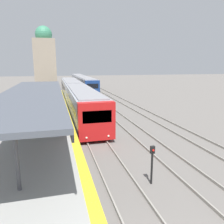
{
  "coord_description": "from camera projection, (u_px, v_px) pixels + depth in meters",
  "views": [
    {
      "loc": [
        -2.81,
        -3.17,
        5.6
      ],
      "look_at": [
        1.86,
        14.52,
        1.68
      ],
      "focal_mm": 35.0,
      "sensor_mm": 36.0,
      "label": 1
    }
  ],
  "objects": [
    {
      "name": "distant_domed_building",
      "position": [
        45.0,
        61.0,
        46.19
      ],
      "size": [
        4.44,
        4.44,
        13.58
      ],
      "color": "gray",
      "rests_on": "ground_plane"
    },
    {
      "name": "signal_post_near",
      "position": [
        152.0,
        161.0,
        10.3
      ],
      "size": [
        0.2,
        0.21,
        1.92
      ],
      "color": "black",
      "rests_on": "ground_plane"
    },
    {
      "name": "person_on_platform",
      "position": [
        63.0,
        122.0,
        14.81
      ],
      "size": [
        0.4,
        0.22,
        1.66
      ],
      "color": "#2D2D33",
      "rests_on": "station_platform"
    },
    {
      "name": "train_far",
      "position": [
        82.0,
        82.0,
        52.51
      ],
      "size": [
        2.62,
        29.77,
        3.1
      ],
      "color": "navy",
      "rests_on": "ground_plane"
    },
    {
      "name": "platform_canopy",
      "position": [
        33.0,
        93.0,
        15.5
      ],
      "size": [
        4.0,
        20.18,
        2.89
      ],
      "color": "#4C515B",
      "rests_on": "station_platform"
    },
    {
      "name": "train_near",
      "position": [
        76.0,
        93.0,
        30.42
      ],
      "size": [
        2.7,
        31.73,
        3.17
      ],
      "color": "red",
      "rests_on": "ground_plane"
    }
  ]
}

